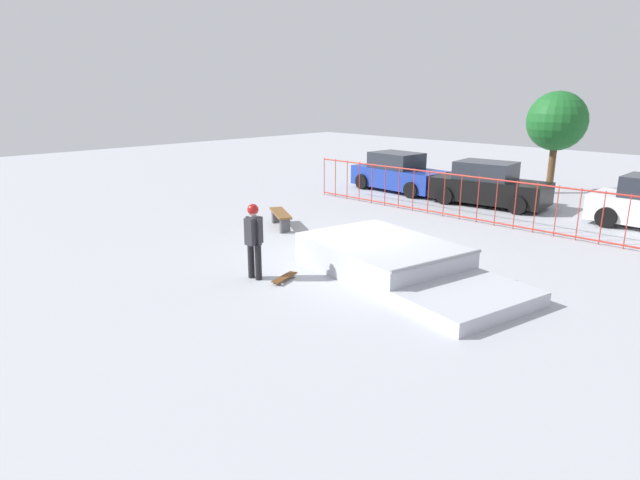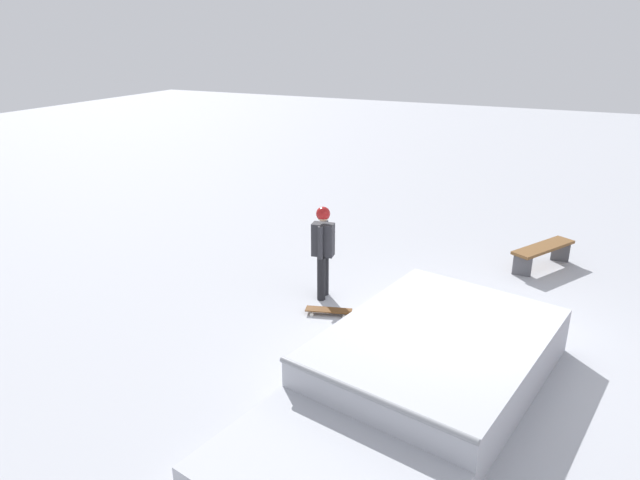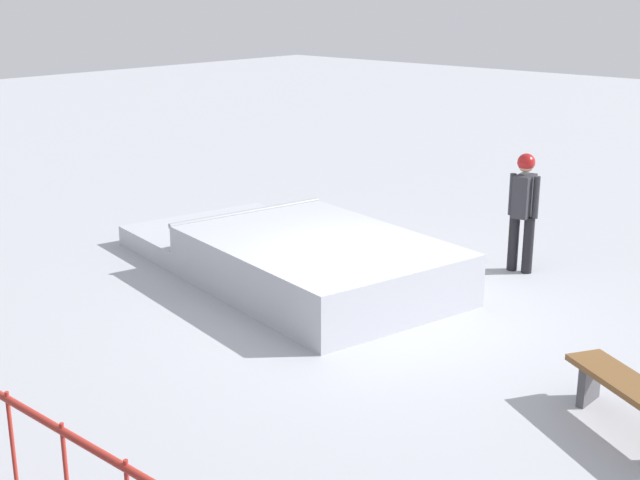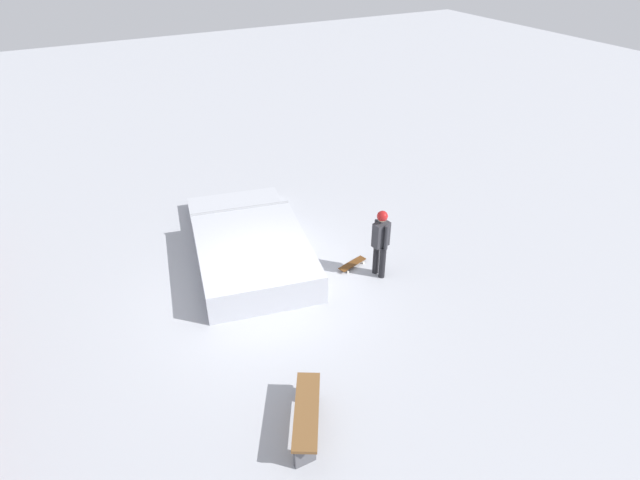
% 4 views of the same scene
% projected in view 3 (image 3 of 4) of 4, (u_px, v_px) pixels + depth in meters
% --- Properties ---
extents(ground_plane, '(60.00, 60.00, 0.00)m').
position_uv_depth(ground_plane, '(376.00, 311.00, 10.94)').
color(ground_plane, '#A8AAB2').
extents(skate_ramp, '(5.81, 3.61, 0.74)m').
position_uv_depth(skate_ramp, '(299.00, 258.00, 12.01)').
color(skate_ramp, '#B0B3BB').
rests_on(skate_ramp, ground).
extents(skater, '(0.44, 0.41, 1.73)m').
position_uv_depth(skater, '(523.00, 204.00, 12.18)').
color(skater, black).
rests_on(skater, ground).
extents(skateboard, '(0.42, 0.82, 0.09)m').
position_uv_depth(skateboard, '(471.00, 264.00, 12.55)').
color(skateboard, '#593314').
rests_on(skateboard, ground).
extents(park_bench, '(1.59, 1.14, 0.48)m').
position_uv_depth(park_bench, '(633.00, 398.00, 7.86)').
color(park_bench, brown).
rests_on(park_bench, ground).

